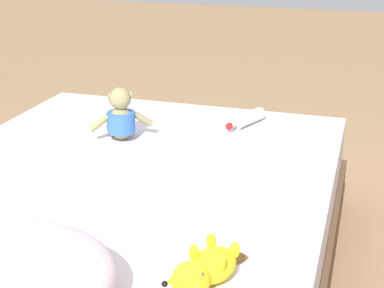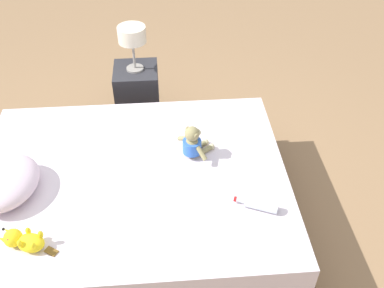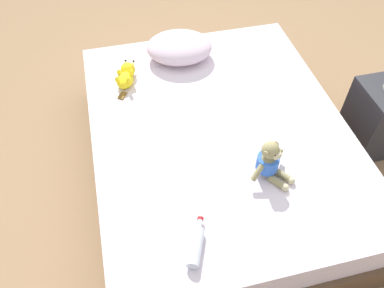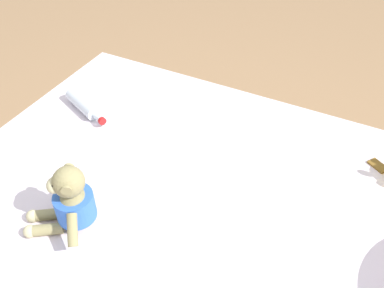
# 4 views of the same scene
# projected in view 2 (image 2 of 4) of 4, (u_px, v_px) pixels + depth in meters

# --- Properties ---
(ground_plane) EXTENTS (16.00, 16.00, 0.00)m
(ground_plane) POSITION_uv_depth(u_px,v_px,m) (138.00, 223.00, 3.09)
(ground_plane) COLOR #93704C
(bed) EXTENTS (1.59, 2.01, 0.47)m
(bed) POSITION_uv_depth(u_px,v_px,m) (135.00, 201.00, 2.94)
(bed) COLOR brown
(bed) RESTS_ON ground_plane
(pillow) EXTENTS (0.52, 0.45, 0.17)m
(pillow) POSITION_uv_depth(u_px,v_px,m) (6.00, 182.00, 2.62)
(pillow) COLOR silver
(pillow) RESTS_ON bed
(plush_monkey) EXTENTS (0.25, 0.25, 0.24)m
(plush_monkey) POSITION_uv_depth(u_px,v_px,m) (193.00, 144.00, 2.86)
(plush_monkey) COLOR #8E8456
(plush_monkey) RESTS_ON bed
(plush_yellow_creature) EXTENTS (0.17, 0.33, 0.10)m
(plush_yellow_creature) POSITION_uv_depth(u_px,v_px,m) (23.00, 240.00, 2.34)
(plush_yellow_creature) COLOR yellow
(plush_yellow_creature) RESTS_ON bed
(glass_bottle) EXTENTS (0.14, 0.25, 0.06)m
(glass_bottle) POSITION_uv_depth(u_px,v_px,m) (260.00, 205.00, 2.55)
(glass_bottle) COLOR silver
(glass_bottle) RESTS_ON bed
(nightstand) EXTENTS (0.36, 0.36, 0.53)m
(nightstand) POSITION_uv_depth(u_px,v_px,m) (138.00, 96.00, 3.80)
(nightstand) COLOR #2D2D33
(nightstand) RESTS_ON ground_plane
(bedside_lamp) EXTENTS (0.22, 0.22, 0.37)m
(bedside_lamp) POSITION_uv_depth(u_px,v_px,m) (132.00, 36.00, 3.44)
(bedside_lamp) COLOR gray
(bedside_lamp) RESTS_ON nightstand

